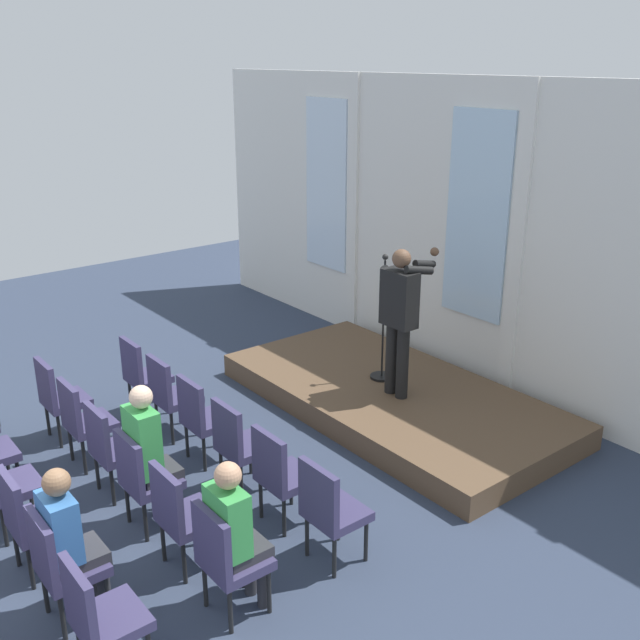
% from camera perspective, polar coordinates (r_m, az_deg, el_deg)
% --- Properties ---
extents(rear_partition, '(10.84, 0.14, 3.77)m').
position_cam_1_polar(rear_partition, '(9.19, 12.33, 6.32)').
color(rear_partition, silver).
rests_on(rear_partition, ground).
extents(stage_platform, '(4.20, 2.12, 0.28)m').
position_cam_1_polar(stage_platform, '(8.84, 5.70, -6.02)').
color(stage_platform, brown).
rests_on(stage_platform, ground).
extents(speaker, '(0.51, 0.69, 1.73)m').
position_cam_1_polar(speaker, '(8.23, 6.21, 0.62)').
color(speaker, black).
rests_on(speaker, stage_platform).
extents(mic_stand, '(0.28, 0.28, 1.55)m').
position_cam_1_polar(mic_stand, '(8.87, 4.86, -2.50)').
color(mic_stand, black).
rests_on(mic_stand, stage_platform).
extents(chair_r0_c0, '(0.46, 0.44, 0.94)m').
position_cam_1_polar(chair_r0_c0, '(8.75, -13.67, -3.93)').
color(chair_r0_c0, black).
rests_on(chair_r0_c0, ground).
extents(chair_r0_c1, '(0.46, 0.44, 0.94)m').
position_cam_1_polar(chair_r0_c1, '(8.18, -11.59, -5.49)').
color(chair_r0_c1, black).
rests_on(chair_r0_c1, ground).
extents(chair_r0_c2, '(0.46, 0.44, 0.94)m').
position_cam_1_polar(chair_r0_c2, '(7.63, -9.18, -7.28)').
color(chair_r0_c2, black).
rests_on(chair_r0_c2, ground).
extents(chair_r0_c3, '(0.46, 0.44, 0.94)m').
position_cam_1_polar(chair_r0_c3, '(7.10, -6.39, -9.32)').
color(chair_r0_c3, black).
rests_on(chair_r0_c3, ground).
extents(chair_r0_c4, '(0.46, 0.44, 0.94)m').
position_cam_1_polar(chair_r0_c4, '(6.60, -3.12, -11.64)').
color(chair_r0_c4, black).
rests_on(chair_r0_c4, ground).
extents(chair_r0_c5, '(0.46, 0.44, 0.94)m').
position_cam_1_polar(chair_r0_c5, '(6.14, 0.73, -14.29)').
color(chair_r0_c5, black).
rests_on(chair_r0_c5, ground).
extents(chair_r1_c0, '(0.46, 0.44, 0.94)m').
position_cam_1_polar(chair_r1_c0, '(8.44, -19.67, -5.48)').
color(chair_r1_c0, black).
rests_on(chair_r1_c0, ground).
extents(chair_r1_c1, '(0.46, 0.44, 0.94)m').
position_cam_1_polar(chair_r1_c1, '(7.85, -17.96, -7.24)').
color(chair_r1_c1, black).
rests_on(chair_r1_c1, ground).
extents(chair_r1_c2, '(0.46, 0.44, 0.94)m').
position_cam_1_polar(chair_r1_c2, '(7.27, -15.96, -9.28)').
color(chair_r1_c2, black).
rests_on(chair_r1_c2, ground).
extents(chair_r1_c3, '(0.46, 0.44, 0.94)m').
position_cam_1_polar(chair_r1_c3, '(6.71, -13.59, -11.65)').
color(chair_r1_c3, black).
rests_on(chair_r1_c3, ground).
extents(audience_r1_c3, '(0.36, 0.39, 1.38)m').
position_cam_1_polar(audience_r1_c3, '(6.63, -13.13, -9.78)').
color(audience_r1_c3, '#2D2D33').
rests_on(audience_r1_c3, ground).
extents(chair_r1_c4, '(0.46, 0.44, 0.94)m').
position_cam_1_polar(chair_r1_c4, '(6.18, -10.75, -14.40)').
color(chair_r1_c4, black).
rests_on(chair_r1_c4, ground).
extents(chair_r1_c5, '(0.46, 0.44, 0.94)m').
position_cam_1_polar(chair_r1_c5, '(5.69, -7.31, -17.61)').
color(chair_r1_c5, black).
rests_on(chair_r1_c5, ground).
extents(audience_r1_c5, '(0.36, 0.39, 1.28)m').
position_cam_1_polar(audience_r1_c5, '(5.61, -6.64, -15.85)').
color(audience_r1_c5, '#2D2D33').
rests_on(audience_r1_c5, ground).
extents(chair_r2_c2, '(0.46, 0.44, 0.94)m').
position_cam_1_polar(chair_r2_c2, '(7.03, -23.39, -11.30)').
color(chair_r2_c2, black).
rests_on(chair_r2_c2, ground).
extents(chair_r2_c3, '(0.46, 0.44, 0.94)m').
position_cam_1_polar(chair_r2_c3, '(6.45, -21.64, -14.00)').
color(chair_r2_c3, black).
rests_on(chair_r2_c3, ground).
extents(chair_r2_c4, '(0.46, 0.44, 0.94)m').
position_cam_1_polar(chair_r2_c4, '(5.90, -19.50, -17.19)').
color(chair_r2_c4, black).
rests_on(chair_r2_c4, ground).
extents(audience_r2_c4, '(0.36, 0.39, 1.27)m').
position_cam_1_polar(audience_r2_c4, '(5.82, -18.90, -15.57)').
color(audience_r2_c4, '#2D2D33').
rests_on(audience_r2_c4, ground).
extents(chair_r2_c5, '(0.46, 0.44, 0.94)m').
position_cam_1_polar(chair_r2_c5, '(5.38, -16.83, -21.00)').
color(chair_r2_c5, black).
rests_on(chair_r2_c5, ground).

